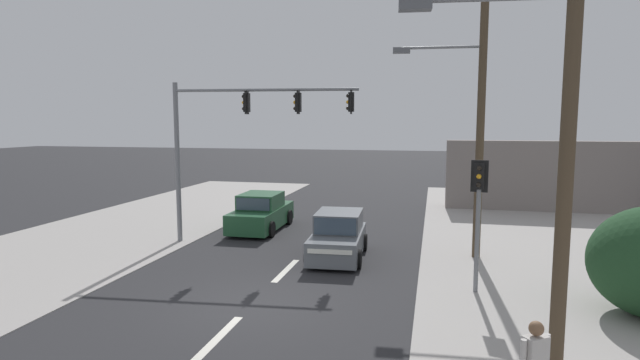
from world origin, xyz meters
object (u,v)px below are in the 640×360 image
at_px(traffic_signal_mast, 238,127).
at_px(utility_pole_midground_right, 477,102).
at_px(utility_pole_foreground_right, 561,98).
at_px(sedan_receding_far, 261,213).
at_px(pedestal_signal_right_kerb, 478,204).
at_px(hatchback_crossing_left, 338,237).

bearing_deg(traffic_signal_mast, utility_pole_midground_right, -0.58).
bearing_deg(utility_pole_foreground_right, utility_pole_midground_right, 95.35).
distance_m(utility_pole_foreground_right, sedan_receding_far, 14.61).
height_order(pedestal_signal_right_kerb, sedan_receding_far, pedestal_signal_right_kerb).
bearing_deg(utility_pole_midground_right, pedestal_signal_right_kerb, -92.37).
bearing_deg(utility_pole_midground_right, sedan_receding_far, 162.88).
height_order(utility_pole_midground_right, pedestal_signal_right_kerb, utility_pole_midground_right).
relative_size(pedestal_signal_right_kerb, sedan_receding_far, 0.84).
relative_size(pedestal_signal_right_kerb, hatchback_crossing_left, 0.96).
xyz_separation_m(utility_pole_midground_right, pedestal_signal_right_kerb, (-0.15, -3.62, -2.78)).
bearing_deg(pedestal_signal_right_kerb, utility_pole_foreground_right, -78.35).
relative_size(traffic_signal_mast, pedestal_signal_right_kerb, 1.93).
bearing_deg(hatchback_crossing_left, utility_pole_midground_right, 12.64).
xyz_separation_m(utility_pole_foreground_right, pedestal_signal_right_kerb, (-0.90, 4.35, -2.52)).
relative_size(utility_pole_midground_right, sedan_receding_far, 2.27).
height_order(hatchback_crossing_left, sedan_receding_far, sedan_receding_far).
distance_m(pedestal_signal_right_kerb, hatchback_crossing_left, 5.29).
bearing_deg(traffic_signal_mast, pedestal_signal_right_kerb, -24.29).
distance_m(utility_pole_foreground_right, utility_pole_midground_right, 8.01).
bearing_deg(traffic_signal_mast, utility_pole_foreground_right, -41.49).
distance_m(pedestal_signal_right_kerb, sedan_receding_far, 10.48).
bearing_deg(hatchback_crossing_left, sedan_receding_far, 138.26).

